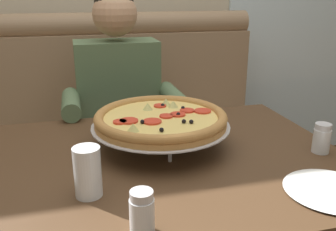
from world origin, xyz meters
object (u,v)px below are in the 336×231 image
object	(u,v)px
booth_bench	(128,145)
plate_near_left	(331,188)
pizza	(160,119)
drinking_glass	(88,174)
shaker_oregano	(321,140)
diner_main	(121,108)
patio_chair	(250,70)
dining_table	(168,183)
shaker_parmesan	(142,216)

from	to	relation	value
booth_bench	plate_near_left	world-z (taller)	booth_bench
pizza	drinking_glass	size ratio (longest dim) A/B	3.45
drinking_glass	shaker_oregano	bearing A→B (deg)	6.47
plate_near_left	drinking_glass	bearing A→B (deg)	166.90
diner_main	drinking_glass	xyz separation A→B (m)	(-0.19, -0.83, 0.09)
diner_main	patio_chair	bearing A→B (deg)	45.90
drinking_glass	patio_chair	distance (m)	2.84
pizza	plate_near_left	world-z (taller)	pizza
dining_table	plate_near_left	bearing A→B (deg)	-41.01
pizza	patio_chair	size ratio (longest dim) A/B	0.54
drinking_glass	plate_near_left	bearing A→B (deg)	-13.10
dining_table	diner_main	size ratio (longest dim) A/B	0.91
shaker_parmesan	patio_chair	distance (m)	2.94
pizza	shaker_oregano	xyz separation A→B (m)	(0.50, -0.18, -0.06)
pizza	drinking_glass	world-z (taller)	drinking_glass
booth_bench	shaker_oregano	world-z (taller)	booth_bench
booth_bench	pizza	size ratio (longest dim) A/B	3.51
plate_near_left	shaker_parmesan	bearing A→B (deg)	-174.75
shaker_parmesan	dining_table	bearing A→B (deg)	67.43
shaker_parmesan	drinking_glass	size ratio (longest dim) A/B	0.77
shaker_oregano	dining_table	bearing A→B (deg)	170.13
shaker_oregano	patio_chair	size ratio (longest dim) A/B	0.12
patio_chair	diner_main	bearing A→B (deg)	-134.10
dining_table	shaker_parmesan	distance (m)	0.42
diner_main	pizza	world-z (taller)	diner_main
booth_bench	diner_main	world-z (taller)	diner_main
booth_bench	dining_table	world-z (taller)	booth_bench
plate_near_left	shaker_oregano	bearing A→B (deg)	59.64
dining_table	shaker_oregano	xyz separation A→B (m)	(0.50, -0.09, 0.13)
dining_table	shaker_oregano	distance (m)	0.52
shaker_oregano	drinking_glass	world-z (taller)	drinking_glass
dining_table	drinking_glass	distance (m)	0.34
booth_bench	shaker_oregano	distance (m)	1.19
diner_main	patio_chair	size ratio (longest dim) A/B	1.48
plate_near_left	drinking_glass	size ratio (longest dim) A/B	1.81
shaker_parmesan	plate_near_left	distance (m)	0.52
diner_main	dining_table	bearing A→B (deg)	-84.71
pizza	patio_chair	xyz separation A→B (m)	(1.37, 2.05, -0.32)
booth_bench	drinking_glass	bearing A→B (deg)	-103.11
patio_chair	pizza	bearing A→B (deg)	-123.88
booth_bench	shaker_oregano	bearing A→B (deg)	-63.77
drinking_glass	shaker_parmesan	bearing A→B (deg)	-61.44
plate_near_left	booth_bench	bearing A→B (deg)	106.34
diner_main	shaker_parmesan	distance (m)	1.03
pizza	booth_bench	bearing A→B (deg)	89.90
dining_table	plate_near_left	xyz separation A→B (m)	(0.36, -0.32, 0.10)
dining_table	diner_main	bearing A→B (deg)	95.29
booth_bench	dining_table	distance (m)	0.96
booth_bench	plate_near_left	bearing A→B (deg)	-73.66
pizza	shaker_parmesan	distance (m)	0.48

